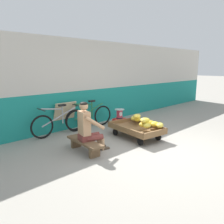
% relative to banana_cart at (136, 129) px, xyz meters
% --- Properties ---
extents(ground_plane, '(80.00, 80.00, 0.00)m').
position_rel_banana_cart_xyz_m(ground_plane, '(-0.39, -1.07, -0.24)').
color(ground_plane, gray).
extents(back_wall, '(16.00, 0.30, 2.69)m').
position_rel_banana_cart_xyz_m(back_wall, '(-0.39, 2.11, 1.11)').
color(back_wall, '#19847A').
rests_on(back_wall, ground).
extents(banana_cart, '(1.04, 1.55, 0.36)m').
position_rel_banana_cart_xyz_m(banana_cart, '(0.00, 0.00, 0.00)').
color(banana_cart, brown).
rests_on(banana_cart, ground).
extents(banana_pile, '(0.67, 1.21, 0.25)m').
position_rel_banana_cart_xyz_m(banana_pile, '(0.13, -0.19, 0.22)').
color(banana_pile, yellow).
rests_on(banana_pile, banana_cart).
extents(low_bench, '(0.41, 1.12, 0.27)m').
position_rel_banana_cart_xyz_m(low_bench, '(-1.61, 0.15, -0.04)').
color(low_bench, brown).
rests_on(low_bench, ground).
extents(vendor_seated, '(0.73, 0.57, 1.14)m').
position_rel_banana_cart_xyz_m(vendor_seated, '(-1.52, 0.13, 0.33)').
color(vendor_seated, tan).
rests_on(vendor_seated, ground).
extents(plastic_crate, '(0.36, 0.28, 0.30)m').
position_rel_banana_cart_xyz_m(plastic_crate, '(0.39, 0.99, -0.09)').
color(plastic_crate, red).
rests_on(plastic_crate, ground).
extents(weighing_scale, '(0.30, 0.30, 0.29)m').
position_rel_banana_cart_xyz_m(weighing_scale, '(0.39, 0.99, 0.21)').
color(weighing_scale, '#28282D').
rests_on(weighing_scale, plastic_crate).
extents(bicycle_near_left, '(1.66, 0.48, 0.86)m').
position_rel_banana_cart_xyz_m(bicycle_near_left, '(-1.32, 1.66, 0.11)').
color(bicycle_near_left, black).
rests_on(bicycle_near_left, ground).
extents(bicycle_far_left, '(1.66, 0.48, 0.86)m').
position_rel_banana_cart_xyz_m(bicycle_far_left, '(-0.26, 1.67, 0.11)').
color(bicycle_far_left, black).
rests_on(bicycle_far_left, ground).
extents(sign_board, '(0.70, 0.29, 0.87)m').
position_rel_banana_cart_xyz_m(sign_board, '(-0.97, 1.95, 0.19)').
color(sign_board, '#C6B289').
rests_on(sign_board, ground).
extents(shopping_bag, '(0.18, 0.12, 0.24)m').
position_rel_banana_cart_xyz_m(shopping_bag, '(0.62, 0.45, -0.12)').
color(shopping_bag, silver).
rests_on(shopping_bag, ground).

